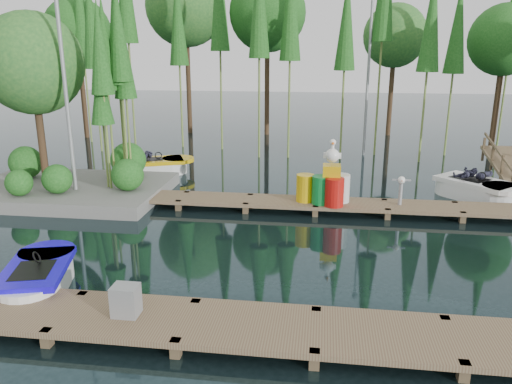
# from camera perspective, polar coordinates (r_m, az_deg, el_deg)

# --- Properties ---
(ground_plane) EXTENTS (90.00, 90.00, 0.00)m
(ground_plane) POSITION_cam_1_polar(r_m,az_deg,el_deg) (12.76, -2.54, -5.29)
(ground_plane) COLOR #1A2C30
(near_dock) EXTENTS (18.00, 1.50, 0.50)m
(near_dock) POSITION_cam_1_polar(r_m,az_deg,el_deg) (8.70, -7.97, -14.53)
(near_dock) COLOR brown
(near_dock) RESTS_ON ground
(far_dock) EXTENTS (15.00, 1.20, 0.50)m
(far_dock) POSITION_cam_1_polar(r_m,az_deg,el_deg) (14.91, 2.94, -1.18)
(far_dock) COLOR brown
(far_dock) RESTS_ON ground
(island) EXTENTS (6.20, 4.20, 6.75)m
(island) POSITION_cam_1_polar(r_m,az_deg,el_deg) (17.26, -21.98, 10.08)
(island) COLOR slate
(island) RESTS_ON ground
(tree_screen) EXTENTS (34.42, 18.53, 10.31)m
(tree_screen) POSITION_cam_1_polar(r_m,az_deg,el_deg) (22.73, -3.10, 19.76)
(tree_screen) COLOR #3F2B1A
(tree_screen) RESTS_ON ground
(lamp_island) EXTENTS (0.30, 0.30, 7.25)m
(lamp_island) POSITION_cam_1_polar(r_m,az_deg,el_deg) (16.13, -21.24, 13.66)
(lamp_island) COLOR gray
(lamp_island) RESTS_ON ground
(lamp_rear) EXTENTS (0.30, 0.30, 7.25)m
(lamp_rear) POSITION_cam_1_polar(r_m,az_deg,el_deg) (22.77, 12.80, 14.72)
(lamp_rear) COLOR gray
(lamp_rear) RESTS_ON ground
(boat_blue) EXTENTS (1.78, 2.75, 0.85)m
(boat_blue) POSITION_cam_1_polar(r_m,az_deg,el_deg) (10.96, -23.64, -9.02)
(boat_blue) COLOR white
(boat_blue) RESTS_ON ground
(boat_yellow_far) EXTENTS (3.00, 2.18, 1.37)m
(boat_yellow_far) POSITION_cam_1_polar(r_m,az_deg,el_deg) (19.58, -11.34, 2.90)
(boat_yellow_far) COLOR white
(boat_yellow_far) RESTS_ON ground
(boat_white_far) EXTENTS (2.98, 3.04, 1.39)m
(boat_white_far) POSITION_cam_1_polar(r_m,az_deg,el_deg) (17.44, 23.90, 0.27)
(boat_white_far) COLOR white
(boat_white_far) RESTS_ON ground
(utility_cabinet) EXTENTS (0.44, 0.37, 0.53)m
(utility_cabinet) POSITION_cam_1_polar(r_m,az_deg,el_deg) (8.86, -14.66, -11.89)
(utility_cabinet) COLOR gray
(utility_cabinet) RESTS_ON near_dock
(yellow_barrel) EXTENTS (0.53, 0.53, 0.80)m
(yellow_barrel) POSITION_cam_1_polar(r_m,az_deg,el_deg) (14.73, 5.66, 0.47)
(yellow_barrel) COLOR #D0A30A
(yellow_barrel) RESTS_ON far_dock
(drum_cluster) EXTENTS (1.10, 1.00, 1.89)m
(drum_cluster) POSITION_cam_1_polar(r_m,az_deg,el_deg) (14.54, 8.68, 0.78)
(drum_cluster) COLOR #0D782C
(drum_cluster) RESTS_ON far_dock
(seagull_post) EXTENTS (0.53, 0.28, 0.84)m
(seagull_post) POSITION_cam_1_polar(r_m,az_deg,el_deg) (14.86, 16.25, 0.69)
(seagull_post) COLOR gray
(seagull_post) RESTS_ON far_dock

